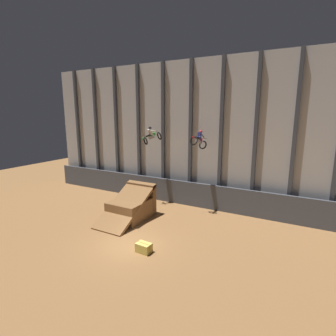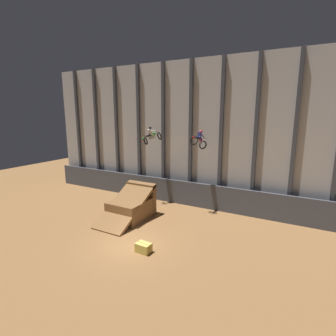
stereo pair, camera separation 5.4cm
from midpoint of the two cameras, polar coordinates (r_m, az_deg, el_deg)
ground_plane at (r=17.31m, az=-8.48°, el=-16.31°), size 60.00×60.00×0.00m
arena_back_wall at (r=23.42m, az=5.01°, el=7.36°), size 32.00×0.40×12.63m
lower_barrier at (r=23.65m, az=3.95°, el=-5.52°), size 31.36×0.20×2.17m
dirt_ramp at (r=21.16m, az=-7.84°, el=-8.23°), size 2.64×4.81×2.66m
rider_bike_left_air at (r=23.35m, az=-3.64°, el=7.01°), size 1.52×1.78×1.62m
rider_bike_right_air at (r=21.45m, az=6.67°, el=6.06°), size 1.05×1.78×1.64m
traffic_cone_near_ramp at (r=23.51m, az=-6.02°, el=-7.72°), size 0.36×0.36×0.58m
hay_bale_trackside at (r=16.35m, az=-5.38°, el=-16.89°), size 0.93×0.65×0.57m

